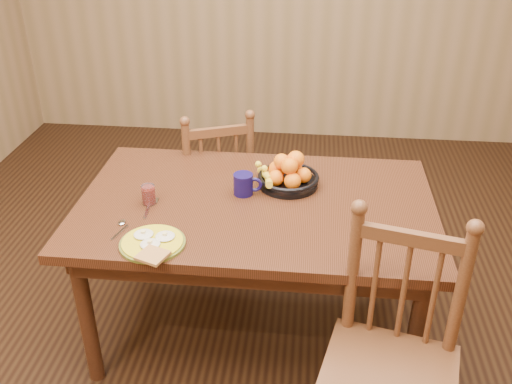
# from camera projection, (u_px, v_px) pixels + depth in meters

# --- Properties ---
(room) EXTENTS (4.52, 5.02, 2.72)m
(room) POSITION_uv_depth(u_px,v_px,m) (256.00, 72.00, 2.27)
(room) COLOR black
(room) RESTS_ON ground
(dining_table) EXTENTS (1.60, 1.00, 0.75)m
(dining_table) POSITION_uv_depth(u_px,v_px,m) (256.00, 218.00, 2.61)
(dining_table) COLOR black
(dining_table) RESTS_ON ground
(chair_far) EXTENTS (0.54, 0.53, 0.93)m
(chair_far) POSITION_uv_depth(u_px,v_px,m) (215.00, 186.00, 3.31)
(chair_far) COLOR #482815
(chair_far) RESTS_ON ground
(chair_near) EXTENTS (0.56, 0.54, 1.03)m
(chair_near) POSITION_uv_depth(u_px,v_px,m) (391.00, 364.00, 2.05)
(chair_near) COLOR #482815
(chair_near) RESTS_ON ground
(breakfast_plate) EXTENTS (0.26, 0.30, 0.04)m
(breakfast_plate) POSITION_uv_depth(u_px,v_px,m) (153.00, 243.00, 2.26)
(breakfast_plate) COLOR #59601E
(breakfast_plate) RESTS_ON dining_table
(fork) EXTENTS (0.04, 0.18, 0.00)m
(fork) POSITION_uv_depth(u_px,v_px,m) (150.00, 207.00, 2.52)
(fork) COLOR silver
(fork) RESTS_ON dining_table
(spoon) EXTENTS (0.05, 0.16, 0.01)m
(spoon) POSITION_uv_depth(u_px,v_px,m) (121.00, 226.00, 2.38)
(spoon) COLOR silver
(spoon) RESTS_ON dining_table
(coffee_mug) EXTENTS (0.13, 0.09, 0.10)m
(coffee_mug) POSITION_uv_depth(u_px,v_px,m) (244.00, 184.00, 2.60)
(coffee_mug) COLOR #110B3E
(coffee_mug) RESTS_ON dining_table
(juice_glass) EXTENTS (0.06, 0.06, 0.09)m
(juice_glass) POSITION_uv_depth(u_px,v_px,m) (149.00, 195.00, 2.53)
(juice_glass) COLOR silver
(juice_glass) RESTS_ON dining_table
(fruit_bowl) EXTENTS (0.32, 0.29, 0.17)m
(fruit_bowl) POSITION_uv_depth(u_px,v_px,m) (287.00, 175.00, 2.67)
(fruit_bowl) COLOR black
(fruit_bowl) RESTS_ON dining_table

